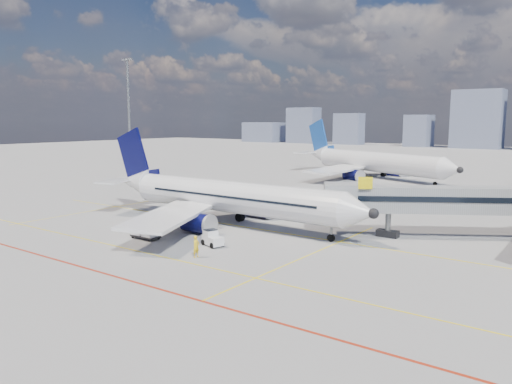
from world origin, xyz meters
TOP-DOWN VIEW (x-y plane):
  - ground at (0.00, 0.00)m, footprint 420.00×420.00m
  - apron_markings at (-0.58, -3.91)m, footprint 90.00×35.12m
  - jet_bridge at (23.51, 16.91)m, footprint 23.55×15.78m
  - floodlight_mast_nw at (-55.00, 40.00)m, footprint 3.20×0.61m
  - distant_skyline at (-6.13, 190.00)m, footprint 255.44×15.71m
  - main_aircraft at (-0.71, 7.72)m, footprint 37.11×32.34m
  - second_aircraft at (-6.12, 62.60)m, footprint 41.01×34.68m
  - baggage_tug at (4.89, -0.51)m, footprint 2.49×1.94m
  - cargo_dolly at (-2.38, -2.34)m, footprint 3.13×1.39m
  - belt_loader at (-6.73, 4.79)m, footprint 5.88×3.50m
  - ramp_worker at (6.41, -4.35)m, footprint 0.47×0.70m

SIDE VIEW (x-z plane):
  - ground at x=0.00m, z-range 0.00..0.00m
  - apron_markings at x=-0.58m, z-range 0.00..0.01m
  - belt_loader at x=-6.73m, z-range -0.58..1.83m
  - baggage_tug at x=4.89m, z-range -0.03..1.51m
  - cargo_dolly at x=-2.38m, z-range 0.08..1.80m
  - ramp_worker at x=6.41m, z-range 0.00..1.90m
  - second_aircraft at x=-6.12m, z-range -3.05..9.49m
  - main_aircraft at x=-0.71m, z-range -2.22..8.67m
  - jet_bridge at x=23.51m, z-range 0.59..6.89m
  - distant_skyline at x=-6.13m, z-range -4.37..22.93m
  - floodlight_mast_nw at x=-55.00m, z-range 0.86..26.31m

